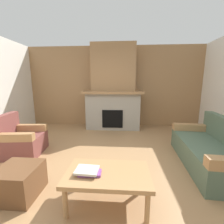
{
  "coord_description": "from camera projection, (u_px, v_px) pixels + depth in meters",
  "views": [
    {
      "loc": [
        0.3,
        -2.32,
        1.47
      ],
      "look_at": [
        0.09,
        0.73,
        0.89
      ],
      "focal_mm": 24.17,
      "sensor_mm": 36.0,
      "label": 1
    }
  ],
  "objects": [
    {
      "name": "ground",
      "position": [
        104.0,
        171.0,
        2.57
      ],
      "size": [
        9.0,
        9.0,
        0.0
      ],
      "primitive_type": "plane",
      "color": "#9E754C"
    },
    {
      "name": "wall_back_wood_panel",
      "position": [
        114.0,
        87.0,
        5.26
      ],
      "size": [
        6.0,
        0.12,
        2.7
      ],
      "primitive_type": "cube",
      "color": "#997047",
      "rests_on": "ground"
    },
    {
      "name": "fireplace",
      "position": [
        113.0,
        93.0,
        4.92
      ],
      "size": [
        1.9,
        0.82,
        2.7
      ],
      "color": "gray",
      "rests_on": "ground"
    },
    {
      "name": "couch",
      "position": [
        212.0,
        151.0,
        2.69
      ],
      "size": [
        0.97,
        1.86,
        0.85
      ],
      "color": "#4C604C",
      "rests_on": "ground"
    },
    {
      "name": "armchair",
      "position": [
        20.0,
        140.0,
        3.16
      ],
      "size": [
        0.84,
        0.84,
        0.85
      ],
      "color": "brown",
      "rests_on": "ground"
    },
    {
      "name": "coffee_table",
      "position": [
        108.0,
        176.0,
        1.8
      ],
      "size": [
        1.0,
        0.6,
        0.43
      ],
      "color": "#A87A4C",
      "rests_on": "ground"
    },
    {
      "name": "ottoman",
      "position": [
        19.0,
        181.0,
        1.99
      ],
      "size": [
        0.52,
        0.52,
        0.4
      ],
      "primitive_type": "cube",
      "color": "brown",
      "rests_on": "ground"
    },
    {
      "name": "book_stack_near_edge",
      "position": [
        88.0,
        171.0,
        1.76
      ],
      "size": [
        0.31,
        0.22,
        0.05
      ],
      "color": "#7A3D84",
      "rests_on": "coffee_table"
    }
  ]
}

